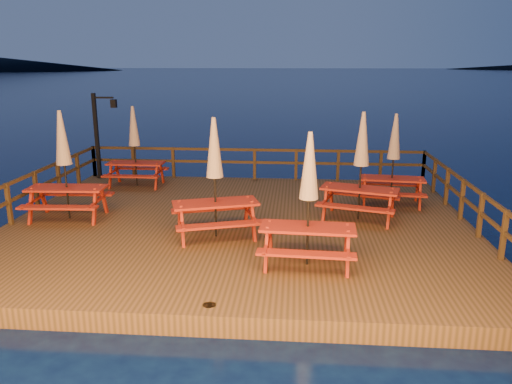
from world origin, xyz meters
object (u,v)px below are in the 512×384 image
at_px(lamp_post, 100,128).
at_px(picnic_table_0, 361,165).
at_px(picnic_table_2, 215,176).
at_px(picnic_table_1, 135,145).

xyz_separation_m(lamp_post, picnic_table_0, (8.53, -4.06, -0.32)).
distance_m(picnic_table_0, picnic_table_2, 3.93).
bearing_deg(lamp_post, picnic_table_2, -48.97).
relative_size(picnic_table_0, picnic_table_1, 1.07).
bearing_deg(picnic_table_0, picnic_table_1, 172.83).
height_order(picnic_table_0, picnic_table_1, picnic_table_0).
xyz_separation_m(picnic_table_0, picnic_table_1, (-7.02, 3.08, -0.10)).
height_order(lamp_post, picnic_table_2, lamp_post).
height_order(picnic_table_0, picnic_table_2, picnic_table_2).
relative_size(lamp_post, picnic_table_1, 1.13).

